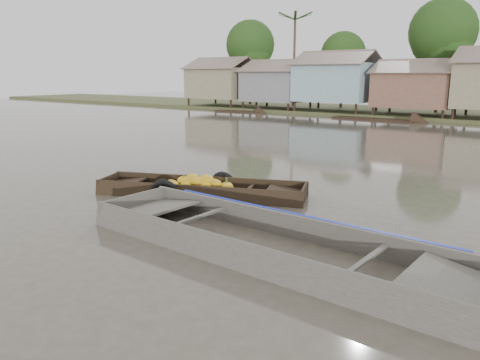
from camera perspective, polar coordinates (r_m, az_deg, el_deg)
The scene contains 3 objects.
ground at distance 11.65m, azimuth -2.00°, elevation -4.19°, with size 120.00×120.00×0.00m, color #454034.
banana_boat at distance 13.47m, azimuth -5.12°, elevation -1.11°, with size 6.08×3.57×0.85m.
viewer_boat at distance 9.19m, azimuth 3.80°, elevation -8.43°, with size 8.41×2.56×0.67m.
Camera 1 is at (6.85, -8.79, 3.40)m, focal length 35.00 mm.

